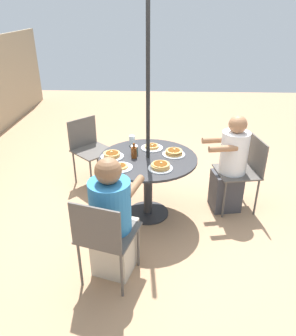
# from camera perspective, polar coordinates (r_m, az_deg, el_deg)

# --- Properties ---
(ground_plane) EXTENTS (12.00, 12.00, 0.00)m
(ground_plane) POSITION_cam_1_polar(r_m,az_deg,el_deg) (3.92, 0.00, -7.85)
(ground_plane) COLOR tan
(patio_table) EXTENTS (1.07, 1.07, 0.73)m
(patio_table) POSITION_cam_1_polar(r_m,az_deg,el_deg) (3.62, 0.00, -0.17)
(patio_table) COLOR #28282B
(patio_table) RESTS_ON ground
(umbrella_pole) EXTENTS (0.04, 0.04, 2.41)m
(umbrella_pole) POSITION_cam_1_polar(r_m,az_deg,el_deg) (3.38, 0.00, 9.19)
(umbrella_pole) COLOR black
(umbrella_pole) RESTS_ON ground
(patio_chair_north) EXTENTS (0.56, 0.56, 0.87)m
(patio_chair_north) POSITION_cam_1_polar(r_m,az_deg,el_deg) (2.78, -7.65, -11.37)
(patio_chair_north) COLOR #514C47
(patio_chair_north) RESTS_ON ground
(diner_north) EXTENTS (0.57, 0.47, 1.15)m
(diner_north) POSITION_cam_1_polar(r_m,az_deg,el_deg) (2.90, -6.16, -9.35)
(diner_north) COLOR beige
(diner_north) RESTS_ON ground
(patio_chair_east) EXTENTS (0.53, 0.53, 0.87)m
(patio_chair_east) POSITION_cam_1_polar(r_m,az_deg,el_deg) (3.94, 16.38, -0.01)
(patio_chair_east) COLOR #514C47
(patio_chair_east) RESTS_ON ground
(diner_east) EXTENTS (0.38, 0.52, 1.16)m
(diner_east) POSITION_cam_1_polar(r_m,az_deg,el_deg) (3.87, 14.12, 0.07)
(diner_east) COLOR #3D3D42
(diner_east) RESTS_ON ground
(patio_chair_south) EXTENTS (0.64, 0.64, 0.87)m
(patio_chair_south) POSITION_cam_1_polar(r_m,az_deg,el_deg) (4.44, -10.20, 3.77)
(patio_chair_south) COLOR #514C47
(patio_chair_south) RESTS_ON ground
(pancake_plate_a) EXTENTS (0.25, 0.25, 0.07)m
(pancake_plate_a) POSITION_cam_1_polar(r_m,az_deg,el_deg) (3.61, 4.51, 2.67)
(pancake_plate_a) COLOR white
(pancake_plate_a) RESTS_ON patio_table
(pancake_plate_b) EXTENTS (0.25, 0.25, 0.06)m
(pancake_plate_b) POSITION_cam_1_polar(r_m,az_deg,el_deg) (3.57, -6.29, 2.24)
(pancake_plate_b) COLOR white
(pancake_plate_b) RESTS_ON patio_table
(pancake_plate_c) EXTENTS (0.25, 0.25, 0.04)m
(pancake_plate_c) POSITION_cam_1_polar(r_m,az_deg,el_deg) (3.32, -4.84, 0.17)
(pancake_plate_c) COLOR white
(pancake_plate_c) RESTS_ON patio_table
(pancake_plate_d) EXTENTS (0.25, 0.25, 0.07)m
(pancake_plate_d) POSITION_cam_1_polar(r_m,az_deg,el_deg) (3.29, 2.20, 0.27)
(pancake_plate_d) COLOR white
(pancake_plate_d) RESTS_ON patio_table
(pancake_plate_e) EXTENTS (0.25, 0.25, 0.05)m
(pancake_plate_e) POSITION_cam_1_polar(r_m,az_deg,el_deg) (3.77, 0.69, 3.65)
(pancake_plate_e) COLOR white
(pancake_plate_e) RESTS_ON patio_table
(syrup_bottle) EXTENTS (0.09, 0.06, 0.17)m
(syrup_bottle) POSITION_cam_1_polar(r_m,az_deg,el_deg) (3.52, -2.46, 2.77)
(syrup_bottle) COLOR #602D0F
(syrup_bottle) RESTS_ON patio_table
(coffee_cup) EXTENTS (0.08, 0.08, 0.10)m
(coffee_cup) POSITION_cam_1_polar(r_m,az_deg,el_deg) (3.61, -2.39, 3.16)
(coffee_cup) COLOR #33513D
(coffee_cup) RESTS_ON patio_table
(drinking_glass_a) EXTENTS (0.07, 0.07, 0.11)m
(drinking_glass_a) POSITION_cam_1_polar(r_m,az_deg,el_deg) (3.86, -2.79, 4.83)
(drinking_glass_a) COLOR silver
(drinking_glass_a) RESTS_ON patio_table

